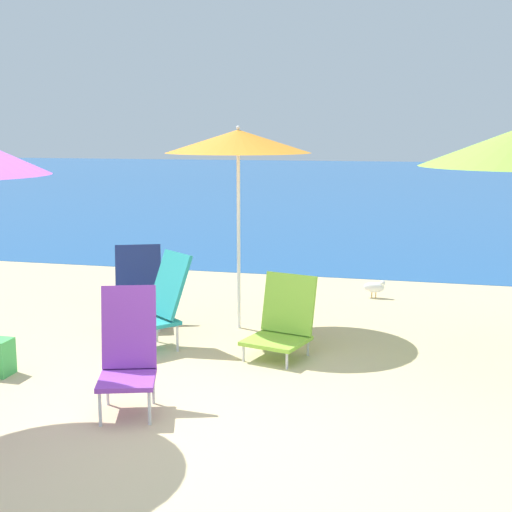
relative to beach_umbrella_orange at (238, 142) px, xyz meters
name	(u,v)px	position (x,y,z in m)	size (l,w,h in m)	color
ground_plane	(137,433)	(0.03, -2.76, -1.96)	(60.00, 60.00, 0.00)	#D1BA89
sea_water	(388,182)	(0.03, 22.86, -1.95)	(60.00, 40.00, 0.01)	#1E5699
beach_umbrella_orange	(238,142)	(0.00, 0.00, 0.00)	(1.50, 1.50, 2.12)	white
beach_chair_lime	(283,321)	(0.65, -0.79, -1.64)	(0.65, 0.70, 0.75)	silver
beach_chair_purple	(128,351)	(-0.20, -2.35, -1.51)	(0.56, 0.66, 0.91)	silver
beach_chair_navy	(138,288)	(-1.09, -0.12, -1.56)	(0.69, 0.75, 0.84)	silver
beach_chair_teal	(159,302)	(-0.55, -0.88, -1.50)	(0.75, 0.78, 0.92)	silver
seagull	(375,287)	(1.28, 1.75, -1.82)	(0.27, 0.11, 0.23)	gold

